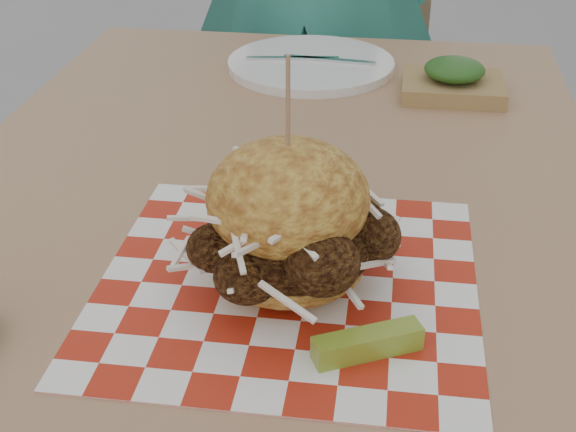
% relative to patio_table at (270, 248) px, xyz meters
% --- Properties ---
extents(patio_table, '(0.80, 1.20, 0.75)m').
position_rel_patio_table_xyz_m(patio_table, '(0.00, 0.00, 0.00)').
color(patio_table, tan).
rests_on(patio_table, ground).
extents(patio_chair, '(0.47, 0.48, 0.95)m').
position_rel_patio_table_xyz_m(patio_chair, '(-0.01, 1.03, -0.12)').
color(patio_chair, tan).
rests_on(patio_chair, ground).
extents(paper_liner, '(0.36, 0.36, 0.00)m').
position_rel_patio_table_xyz_m(paper_liner, '(0.05, -0.18, 0.08)').
color(paper_liner, '#B62412').
rests_on(paper_liner, patio_table).
extents(sandwich, '(0.20, 0.20, 0.23)m').
position_rel_patio_table_xyz_m(sandwich, '(0.05, -0.18, 0.14)').
color(sandwich, gold).
rests_on(sandwich, paper_liner).
extents(pickle_spear, '(0.09, 0.06, 0.02)m').
position_rel_patio_table_xyz_m(pickle_spear, '(0.13, -0.28, 0.09)').
color(pickle_spear, olive).
rests_on(pickle_spear, paper_liner).
extents(place_setting, '(0.27, 0.27, 0.02)m').
position_rel_patio_table_xyz_m(place_setting, '(0.00, 0.43, 0.09)').
color(place_setting, white).
rests_on(place_setting, patio_table).
extents(kraft_tray, '(0.15, 0.12, 0.06)m').
position_rel_patio_table_xyz_m(kraft_tray, '(0.22, 0.34, 0.10)').
color(kraft_tray, olive).
rests_on(kraft_tray, patio_table).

